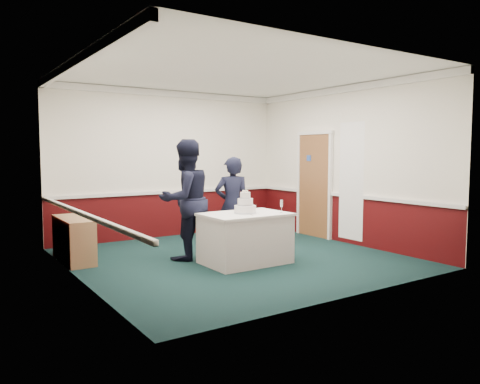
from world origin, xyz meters
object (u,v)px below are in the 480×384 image
sideboard (74,239)px  wedding_cake (245,206)px  cake_table (245,238)px  champagne_flute (282,204)px  person_man (186,200)px  cake_knife (251,215)px  person_woman (232,205)px

sideboard → wedding_cake: size_ratio=3.30×
sideboard → cake_table: 2.74m
sideboard → champagne_flute: champagne_flute is taller
cake_table → person_man: person_man is taller
cake_table → wedding_cake: (0.00, 0.00, 0.50)m
wedding_cake → cake_knife: wedding_cake is taller
person_man → wedding_cake: bearing=120.8°
sideboard → cake_knife: size_ratio=5.45×
wedding_cake → person_man: (-0.65, 0.76, 0.07)m
person_man → person_woman: bearing=168.4°
wedding_cake → person_man: 1.01m
champagne_flute → person_man: person_man is taller
person_man → person_woman: size_ratio=1.17×
sideboard → cake_knife: (2.19, -1.82, 0.44)m
wedding_cake → person_man: size_ratio=0.19×
cake_table → person_man: (-0.65, 0.76, 0.57)m
sideboard → champagne_flute: size_ratio=5.85×
cake_table → person_man: bearing=130.5°
sideboard → cake_table: size_ratio=0.91×
wedding_cake → person_man: person_man is taller
person_woman → wedding_cake: bearing=93.9°
wedding_cake → person_woman: 0.77m
sideboard → person_man: 1.89m
sideboard → person_man: (1.57, -0.85, 0.62)m
wedding_cake → cake_knife: (-0.03, -0.20, -0.11)m
sideboard → person_woman: 2.64m
champagne_flute → person_woman: size_ratio=0.12×
cake_knife → person_woman: bearing=94.8°
cake_table → champagne_flute: champagne_flute is taller
champagne_flute → person_woman: 1.05m
sideboard → cake_knife: 2.88m
cake_knife → champagne_flute: champagne_flute is taller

